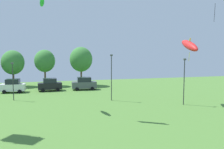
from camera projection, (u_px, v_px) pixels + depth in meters
The scene contains 11 objects.
kite_flying_4 at pixel (189, 45), 31.80m from camera, with size 1.85×5.10×3.27m.
kite_flying_9 at pixel (42, 2), 29.62m from camera, with size 0.77×2.61×1.08m.
parked_car_second_from_left at pixel (13, 86), 41.96m from camera, with size 4.21×2.30×2.40m.
parked_car_third_from_left at pixel (50, 85), 43.76m from camera, with size 4.39×2.36×2.34m.
parked_car_rightmost_in_row at pixel (84, 84), 45.09m from camera, with size 4.67×2.24×2.39m.
light_post_1 at pixel (111, 75), 34.97m from camera, with size 0.36×0.20×6.85m.
light_post_2 at pixel (184, 79), 32.23m from camera, with size 0.36×0.20×6.34m.
light_post_3 at pixel (13, 79), 35.14m from camera, with size 0.36×0.20×5.68m.
treeline_tree_2 at pixel (13, 62), 48.87m from camera, with size 4.58×4.58×7.52m.
treeline_tree_3 at pixel (45, 61), 49.60m from camera, with size 4.27×4.27×7.63m.
treeline_tree_4 at pixel (81, 59), 50.17m from camera, with size 4.78×4.78×8.22m.
Camera 1 is at (-2.83, 0.98, 7.32)m, focal length 38.00 mm.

